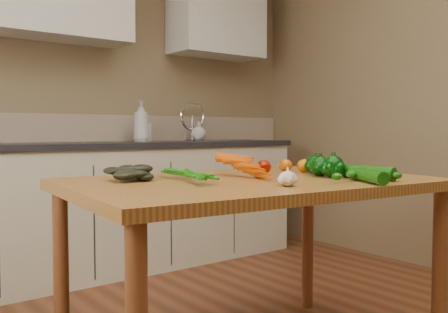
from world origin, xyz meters
name	(u,v)px	position (x,y,z in m)	size (l,w,h in m)	color
room	(309,55)	(0.00, 0.17, 1.25)	(4.04, 5.04, 2.64)	brown
counter_run	(116,205)	(0.21, 2.19, 0.46)	(2.84, 0.64, 1.14)	beige
upper_cabinets	(143,1)	(0.51, 2.32, 1.95)	(2.15, 0.35, 0.70)	silver
table	(252,200)	(0.01, 0.49, 0.70)	(1.55, 1.08, 0.78)	#AE7232
soap_bottle_a	(141,121)	(0.46, 2.28, 1.05)	(0.12, 0.12, 0.30)	silver
soap_bottle_b	(144,128)	(0.52, 2.34, 1.00)	(0.09, 0.09, 0.20)	silver
soap_bottle_c	(199,131)	(1.00, 2.31, 0.98)	(0.12, 0.12, 0.15)	silver
carrot_bunch	(228,170)	(-0.06, 0.56, 0.82)	(0.27, 0.21, 0.07)	#DD5205
leafy_greens	(127,167)	(-0.42, 0.75, 0.84)	(0.21, 0.19, 0.10)	black
garlic_bulb	(288,179)	(-0.07, 0.21, 0.81)	(0.06, 0.06, 0.05)	silver
pepper_a	(320,166)	(0.32, 0.40, 0.83)	(0.09, 0.09, 0.09)	#023205
pepper_b	(314,165)	(0.40, 0.51, 0.83)	(0.08, 0.08, 0.08)	#023205
pepper_c	(333,167)	(0.30, 0.32, 0.83)	(0.09, 0.09, 0.09)	#023205
tomato_a	(264,167)	(0.21, 0.64, 0.82)	(0.07, 0.07, 0.06)	#950E02
tomato_b	(286,165)	(0.39, 0.68, 0.81)	(0.06, 0.06, 0.06)	#D36405
tomato_c	(304,166)	(0.41, 0.58, 0.82)	(0.07, 0.07, 0.06)	#D36405
zucchini_a	(368,173)	(0.37, 0.19, 0.81)	(0.06, 0.06, 0.23)	#0D4907
zucchini_b	(367,176)	(0.27, 0.12, 0.81)	(0.05, 0.05, 0.25)	#0D4907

